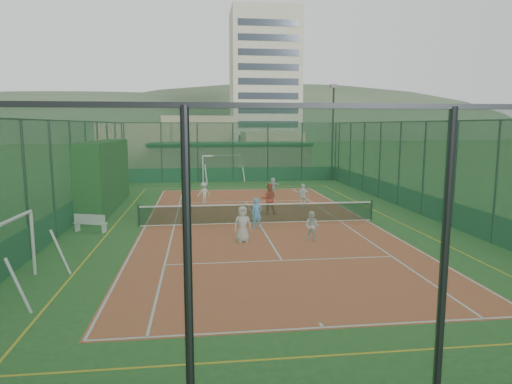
# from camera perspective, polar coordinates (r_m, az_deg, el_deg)

# --- Properties ---
(ground) EXTENTS (300.00, 300.00, 0.00)m
(ground) POSITION_cam_1_polar(r_m,az_deg,el_deg) (22.59, 0.34, -3.91)
(ground) COLOR #224D1A
(ground) RESTS_ON ground
(court_slab) EXTENTS (11.17, 23.97, 0.01)m
(court_slab) POSITION_cam_1_polar(r_m,az_deg,el_deg) (22.59, 0.34, -3.89)
(court_slab) COLOR #C84C2C
(court_slab) RESTS_ON ground
(tennis_net) EXTENTS (11.67, 0.12, 1.06)m
(tennis_net) POSITION_cam_1_polar(r_m,az_deg,el_deg) (22.49, 0.34, -2.59)
(tennis_net) COLOR black
(tennis_net) RESTS_ON ground
(perimeter_fence) EXTENTS (18.12, 34.12, 5.00)m
(perimeter_fence) POSITION_cam_1_polar(r_m,az_deg,el_deg) (22.20, 0.34, 2.41)
(perimeter_fence) COLOR black
(perimeter_fence) RESTS_ON ground
(floodlight_ne) EXTENTS (0.60, 0.26, 8.25)m
(floodlight_ne) POSITION_cam_1_polar(r_m,az_deg,el_deg) (40.17, 9.57, 7.27)
(floodlight_ne) COLOR black
(floodlight_ne) RESTS_ON ground
(clubhouse) EXTENTS (15.20, 7.20, 3.15)m
(clubhouse) POSITION_cam_1_polar(r_m,az_deg,el_deg) (44.10, -3.36, 4.14)
(clubhouse) COLOR tan
(clubhouse) RESTS_ON ground
(apartment_tower) EXTENTS (15.00, 12.00, 30.00)m
(apartment_tower) POSITION_cam_1_polar(r_m,az_deg,el_deg) (105.45, 1.08, 13.89)
(apartment_tower) COLOR beige
(apartment_tower) RESTS_ON ground
(distant_hills) EXTENTS (200.00, 60.00, 24.00)m
(distant_hills) POSITION_cam_1_polar(r_m,az_deg,el_deg) (171.98, -6.17, 6.69)
(distant_hills) COLOR #384C33
(distant_hills) RESTS_ON ground
(hedge_left) EXTENTS (1.33, 8.90, 3.89)m
(hedge_left) POSITION_cam_1_polar(r_m,az_deg,el_deg) (27.78, -18.36, 2.03)
(hedge_left) COLOR black
(hedge_left) RESTS_ON ground
(white_bench) EXTENTS (1.59, 0.91, 0.86)m
(white_bench) POSITION_cam_1_polar(r_m,az_deg,el_deg) (21.98, -19.98, -3.61)
(white_bench) COLOR white
(white_bench) RESTS_ON ground
(futsal_goal_near) EXTENTS (3.28, 1.08, 2.10)m
(futsal_goal_near) POSITION_cam_1_polar(r_m,az_deg,el_deg) (14.95, -28.31, -7.18)
(futsal_goal_near) COLOR white
(futsal_goal_near) RESTS_ON ground
(futsal_goal_far) EXTENTS (3.60, 1.92, 2.23)m
(futsal_goal_far) POSITION_cam_1_polar(r_m,az_deg,el_deg) (39.37, -4.33, 2.95)
(futsal_goal_far) COLOR white
(futsal_goal_far) RESTS_ON ground
(child_near_left) EXTENTS (0.78, 0.55, 1.50)m
(child_near_left) POSITION_cam_1_polar(r_m,az_deg,el_deg) (18.82, -1.68, -4.04)
(child_near_left) COLOR silver
(child_near_left) RESTS_ON court_slab
(child_near_mid) EXTENTS (0.59, 0.45, 1.44)m
(child_near_mid) POSITION_cam_1_polar(r_m,az_deg,el_deg) (21.25, 0.11, -2.68)
(child_near_mid) COLOR #55A4F1
(child_near_mid) RESTS_ON court_slab
(child_near_right) EXTENTS (0.77, 0.71, 1.26)m
(child_near_right) POSITION_cam_1_polar(r_m,az_deg,el_deg) (19.12, 7.03, -4.27)
(child_near_right) COLOR silver
(child_near_right) RESTS_ON court_slab
(child_far_left) EXTENTS (0.97, 0.78, 1.32)m
(child_far_left) POSITION_cam_1_polar(r_m,az_deg,el_deg) (28.31, -6.54, -0.09)
(child_far_left) COLOR silver
(child_far_left) RESTS_ON court_slab
(child_far_right) EXTENTS (0.88, 0.44, 1.44)m
(child_far_right) POSITION_cam_1_polar(r_m,az_deg,el_deg) (26.51, 5.89, -0.52)
(child_far_right) COLOR white
(child_far_right) RESTS_ON court_slab
(child_far_back) EXTENTS (1.07, 0.36, 1.14)m
(child_far_back) POSITION_cam_1_polar(r_m,az_deg,el_deg) (32.23, 2.13, 0.82)
(child_far_back) COLOR silver
(child_far_back) RESTS_ON court_slab
(coach) EXTENTS (0.90, 0.74, 1.69)m
(coach) POSITION_cam_1_polar(r_m,az_deg,el_deg) (24.63, 1.61, -0.87)
(coach) COLOR #B41316
(coach) RESTS_ON court_slab
(tennis_balls) EXTENTS (1.30, 1.21, 0.07)m
(tennis_balls) POSITION_cam_1_polar(r_m,az_deg,el_deg) (24.07, 1.10, -3.04)
(tennis_balls) COLOR #CCE033
(tennis_balls) RESTS_ON court_slab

